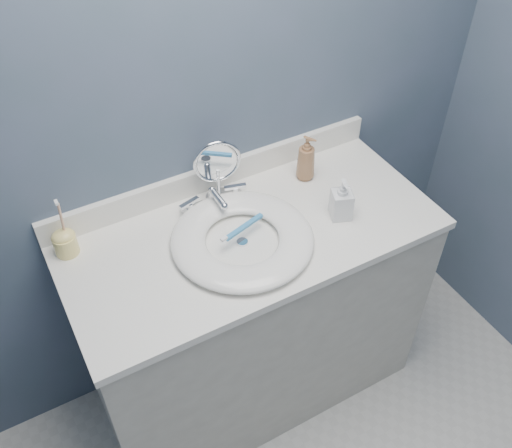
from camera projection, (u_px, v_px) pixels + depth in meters
back_wall at (209, 105)px, 1.78m from camera, size 2.20×0.02×2.40m
vanity_cabinet at (252, 318)px, 2.14m from camera, size 1.20×0.55×0.85m
countertop at (252, 235)px, 1.84m from camera, size 1.22×0.57×0.03m
backsplash at (215, 176)px, 1.96m from camera, size 1.22×0.02×0.09m
basin at (242, 239)px, 1.78m from camera, size 0.45×0.45×0.04m
drain at (242, 242)px, 1.79m from camera, size 0.04×0.04×0.01m
faucet at (214, 200)px, 1.90m from camera, size 0.25×0.13×0.07m
makeup_mirror at (217, 168)px, 1.86m from camera, size 0.16×0.09×0.24m
soap_bottle_amber at (306, 158)px, 1.97m from camera, size 0.09×0.09×0.17m
soap_bottle_clear at (342, 199)px, 1.83m from camera, size 0.09×0.09×0.15m
toothbrush_holder at (65, 241)px, 1.73m from camera, size 0.07×0.07×0.21m
toothbrush_lying at (242, 228)px, 1.78m from camera, size 0.17×0.06×0.02m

